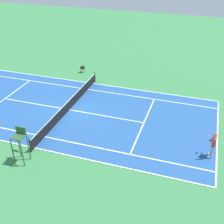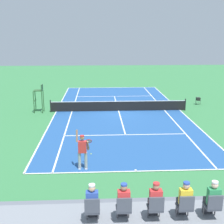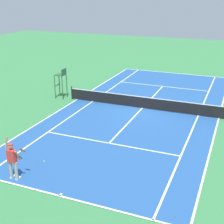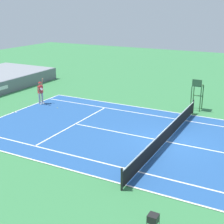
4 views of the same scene
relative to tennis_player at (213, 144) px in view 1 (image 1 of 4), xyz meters
name	(u,v)px [view 1 (image 1 of 4)]	position (x,y,z in m)	size (l,w,h in m)	color
ground_plane	(70,110)	(-2.63, -11.50, -0.99)	(80.00, 80.00, 0.00)	#387F47
court	(70,110)	(-2.63, -11.50, -0.98)	(11.08, 23.88, 0.03)	#235193
net	(69,105)	(-2.63, -11.50, -0.47)	(11.98, 0.10, 1.07)	black
tennis_player	(213,144)	(0.00, 0.00, 0.00)	(0.78, 0.62, 2.08)	#9E9EA3
tennis_ball	(182,147)	(-0.36, -1.89, -0.96)	(0.07, 0.07, 0.07)	#D1E533
umpire_chair	(20,141)	(4.24, -11.50, 0.56)	(0.77, 0.77, 2.44)	#2D562D
ball_hopper	(83,67)	(-10.47, -13.66, -0.42)	(0.36, 0.36, 0.70)	black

